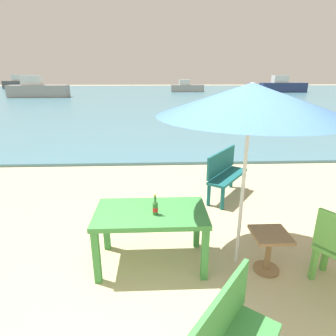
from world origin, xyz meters
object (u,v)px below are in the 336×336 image
(picnic_table_green, at_px, (151,219))
(side_table_wood, at_px, (269,246))
(boat_fishing_trawler, at_px, (282,86))
(patio_umbrella, at_px, (251,100))
(boat_cargo_ship, at_px, (187,87))
(bench_teal_center, at_px, (225,171))
(beer_bottle_amber, at_px, (155,208))
(boat_tanker, at_px, (22,84))
(swimmer_person, at_px, (223,126))
(boat_sailboat, at_px, (38,90))

(picnic_table_green, relative_size, side_table_wood, 2.59)
(boat_fishing_trawler, bearing_deg, picnic_table_green, -116.12)
(patio_umbrella, height_order, boat_cargo_ship, patio_umbrella)
(picnic_table_green, distance_m, bench_teal_center, 2.50)
(beer_bottle_amber, distance_m, bench_teal_center, 2.56)
(boat_fishing_trawler, xyz_separation_m, boat_tanker, (-36.73, 10.36, 0.01))
(boat_fishing_trawler, height_order, boat_cargo_ship, boat_fishing_trawler)
(picnic_table_green, xyz_separation_m, boat_cargo_ship, (4.12, 34.16, -0.02))
(boat_tanker, bearing_deg, swimmer_person, -55.71)
(beer_bottle_amber, bearing_deg, boat_tanker, 115.60)
(patio_umbrella, relative_size, side_table_wood, 4.26)
(beer_bottle_amber, bearing_deg, boat_cargo_ship, 83.23)
(beer_bottle_amber, bearing_deg, patio_umbrella, 2.36)
(side_table_wood, bearing_deg, picnic_table_green, 171.38)
(side_table_wood, relative_size, boat_fishing_trawler, 0.10)
(side_table_wood, relative_size, boat_sailboat, 0.09)
(side_table_wood, relative_size, boat_tanker, 0.10)
(beer_bottle_amber, height_order, side_table_wood, beer_bottle_amber)
(swimmer_person, distance_m, boat_tanker, 41.83)
(boat_sailboat, height_order, boat_tanker, boat_sailboat)
(boat_cargo_ship, bearing_deg, boat_fishing_trawler, -6.56)
(beer_bottle_amber, height_order, bench_teal_center, beer_bottle_amber)
(picnic_table_green, height_order, bench_teal_center, bench_teal_center)
(side_table_wood, relative_size, bench_teal_center, 0.46)
(patio_umbrella, distance_m, bench_teal_center, 2.64)
(side_table_wood, height_order, boat_tanker, boat_tanker)
(boat_fishing_trawler, bearing_deg, boat_cargo_ship, 173.44)
(side_table_wood, distance_m, boat_sailboat, 29.56)
(bench_teal_center, xyz_separation_m, boat_cargo_ship, (2.68, 32.12, 0.09))
(picnic_table_green, xyz_separation_m, boat_tanker, (-20.65, 43.14, 0.17))
(boat_sailboat, bearing_deg, side_table_wood, -63.61)
(picnic_table_green, height_order, beer_bottle_amber, beer_bottle_amber)
(bench_teal_center, xyz_separation_m, boat_tanker, (-22.10, 41.10, 0.28))
(picnic_table_green, bearing_deg, side_table_wood, -8.62)
(boat_tanker, bearing_deg, beer_bottle_amber, -64.40)
(boat_fishing_trawler, bearing_deg, side_table_wood, -113.88)
(boat_fishing_trawler, bearing_deg, swimmer_person, -118.54)
(picnic_table_green, height_order, patio_umbrella, patio_umbrella)
(boat_fishing_trawler, distance_m, boat_cargo_ship, 12.03)
(swimmer_person, xyz_separation_m, boat_cargo_ship, (1.21, 25.58, 0.39))
(bench_teal_center, height_order, swimmer_person, bench_teal_center)
(beer_bottle_amber, relative_size, boat_tanker, 0.05)
(picnic_table_green, bearing_deg, swimmer_person, 71.24)
(boat_cargo_ship, bearing_deg, picnic_table_green, -96.88)
(patio_umbrella, bearing_deg, boat_tanker, 116.76)
(patio_umbrella, height_order, swimmer_person, patio_umbrella)
(swimmer_person, height_order, boat_sailboat, boat_sailboat)
(boat_cargo_ship, bearing_deg, side_table_wood, -94.42)
(patio_umbrella, bearing_deg, boat_fishing_trawler, 65.51)
(side_table_wood, distance_m, boat_cargo_ship, 34.48)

